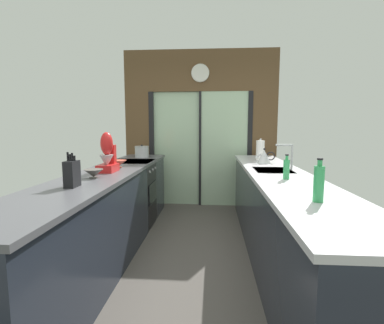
# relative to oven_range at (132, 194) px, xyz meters

# --- Properties ---
(ground_plane) EXTENTS (5.04, 7.60, 0.02)m
(ground_plane) POSITION_rel_oven_range_xyz_m (0.91, -0.65, -0.47)
(ground_plane) COLOR #4C4742
(back_wall_unit) EXTENTS (2.64, 0.12, 2.70)m
(back_wall_unit) POSITION_rel_oven_range_xyz_m (0.91, 1.15, 1.07)
(back_wall_unit) COLOR brown
(back_wall_unit) RESTS_ON ground_plane
(left_counter_run) EXTENTS (0.62, 3.80, 0.92)m
(left_counter_run) POSITION_rel_oven_range_xyz_m (-0.00, -1.12, 0.01)
(left_counter_run) COLOR #1E232D
(left_counter_run) RESTS_ON ground_plane
(right_counter_run) EXTENTS (0.62, 3.80, 0.92)m
(right_counter_run) POSITION_rel_oven_range_xyz_m (1.82, -0.95, 0.01)
(right_counter_run) COLOR #1E232D
(right_counter_run) RESTS_ON ground_plane
(sink_faucet) EXTENTS (0.19, 0.02, 0.29)m
(sink_faucet) POSITION_rel_oven_range_xyz_m (1.97, -0.70, 0.65)
(sink_faucet) COLOR #B7BABC
(sink_faucet) RESTS_ON right_counter_run
(oven_range) EXTENTS (0.60, 0.60, 0.92)m
(oven_range) POSITION_rel_oven_range_xyz_m (0.00, 0.00, 0.00)
(oven_range) COLOR black
(oven_range) RESTS_ON ground_plane
(mixing_bowl_near) EXTENTS (0.18, 0.18, 0.08)m
(mixing_bowl_near) POSITION_rel_oven_range_xyz_m (0.02, -1.33, 0.51)
(mixing_bowl_near) COLOR #514C47
(mixing_bowl_near) RESTS_ON left_counter_run
(mixing_bowl_far) EXTENTS (0.20, 0.20, 0.08)m
(mixing_bowl_far) POSITION_rel_oven_range_xyz_m (0.02, -0.63, 0.51)
(mixing_bowl_far) COLOR #BC4C38
(mixing_bowl_far) RESTS_ON left_counter_run
(knife_block) EXTENTS (0.08, 0.14, 0.28)m
(knife_block) POSITION_rel_oven_range_xyz_m (0.02, -1.74, 0.57)
(knife_block) COLOR black
(knife_block) RESTS_ON left_counter_run
(stand_mixer) EXTENTS (0.17, 0.27, 0.42)m
(stand_mixer) POSITION_rel_oven_range_xyz_m (0.02, -0.96, 0.63)
(stand_mixer) COLOR red
(stand_mixer) RESTS_ON left_counter_run
(stock_pot) EXTENTS (0.22, 0.22, 0.20)m
(stock_pot) POSITION_rel_oven_range_xyz_m (0.02, 0.52, 0.55)
(stock_pot) COLOR #B7BABC
(stock_pot) RESTS_ON left_counter_run
(kettle) EXTENTS (0.26, 0.18, 0.20)m
(kettle) POSITION_rel_oven_range_xyz_m (1.80, -0.14, 0.55)
(kettle) COLOR #B7BABC
(kettle) RESTS_ON right_counter_run
(soap_bottle_near) EXTENTS (0.07, 0.07, 0.28)m
(soap_bottle_near) POSITION_rel_oven_range_xyz_m (1.80, -2.07, 0.59)
(soap_bottle_near) COLOR #339E56
(soap_bottle_near) RESTS_ON right_counter_run
(soap_bottle_far) EXTENTS (0.06, 0.06, 0.23)m
(soap_bottle_far) POSITION_rel_oven_range_xyz_m (1.80, -1.27, 0.56)
(soap_bottle_far) COLOR #339E56
(soap_bottle_far) RESTS_ON right_counter_run
(paper_towel_roll) EXTENTS (0.13, 0.13, 0.31)m
(paper_towel_roll) POSITION_rel_oven_range_xyz_m (1.80, 0.19, 0.61)
(paper_towel_roll) COLOR #B7BABC
(paper_towel_roll) RESTS_ON right_counter_run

